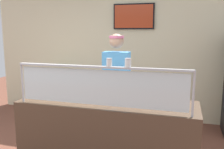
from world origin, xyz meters
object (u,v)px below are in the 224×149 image
parmesan_shaker (109,63)px  pepper_flake_shaker (128,63)px  pizza_tray (109,99)px  pizza_box_stack (52,73)px  pizza_server (106,97)px  worker_figure (117,85)px

parmesan_shaker → pepper_flake_shaker: bearing=0.0°
parmesan_shaker → pizza_tray: bearing=107.0°
parmesan_shaker → pizza_box_stack: (-1.86, 2.03, -0.52)m
pizza_tray → pepper_flake_shaker: size_ratio=4.62×
pizza_server → pepper_flake_shaker: pepper_flake_shaker is taller
parmesan_shaker → pizza_server: bearing=113.0°
pizza_tray → pizza_box_stack: pizza_box_stack is taller
pizza_server → parmesan_shaker: 0.60m
pepper_flake_shaker → worker_figure: worker_figure is taller
pizza_server → parmesan_shaker: parmesan_shaker is taller
pizza_server → parmesan_shaker: bearing=-57.9°
pizza_tray → parmesan_shaker: bearing=-73.0°
pepper_flake_shaker → pizza_box_stack: 2.94m
parmesan_shaker → worker_figure: worker_figure is taller
pizza_server → worker_figure: worker_figure is taller
pizza_tray → pizza_server: bearing=-149.2°
parmesan_shaker → worker_figure: size_ratio=0.05×
worker_figure → pizza_server: bearing=-86.4°
pizza_server → pepper_flake_shaker: size_ratio=2.95×
parmesan_shaker → pepper_flake_shaker: size_ratio=0.94×
pizza_tray → pizza_box_stack: 2.42m
pizza_server → pepper_flake_shaker: (0.35, -0.33, 0.48)m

